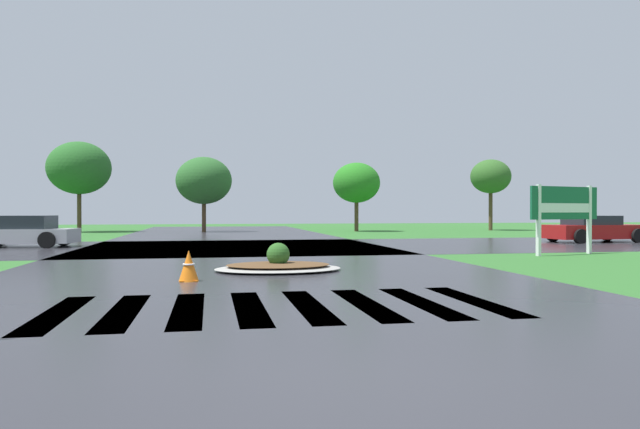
# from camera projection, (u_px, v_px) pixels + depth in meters

# --- Properties ---
(ground_plane) EXTENTS (120.00, 120.00, 0.10)m
(ground_plane) POSITION_uv_depth(u_px,v_px,m) (352.00, 413.00, 4.35)
(ground_plane) COLOR #2D6628
(asphalt_roadway) EXTENTS (11.87, 80.00, 0.01)m
(asphalt_roadway) POSITION_uv_depth(u_px,v_px,m) (253.00, 271.00, 14.18)
(asphalt_roadway) COLOR #2B2B30
(asphalt_roadway) RESTS_ON ground
(asphalt_cross_road) EXTENTS (90.00, 10.68, 0.01)m
(asphalt_cross_road) POSITION_uv_depth(u_px,v_px,m) (236.00, 247.00, 23.43)
(asphalt_cross_road) COLOR #2B2B30
(asphalt_cross_road) RESTS_ON ground
(crosswalk_stripes) EXTENTS (6.75, 3.25, 0.01)m
(crosswalk_stripes) POSITION_uv_depth(u_px,v_px,m) (279.00, 306.00, 8.88)
(crosswalk_stripes) COLOR white
(crosswalk_stripes) RESTS_ON ground
(estate_billboard) EXTENTS (2.92, 0.90, 2.30)m
(estate_billboard) POSITION_uv_depth(u_px,v_px,m) (565.00, 207.00, 19.31)
(estate_billboard) COLOR white
(estate_billboard) RESTS_ON ground
(median_island) EXTENTS (3.05, 2.11, 0.68)m
(median_island) POSITION_uv_depth(u_px,v_px,m) (278.00, 266.00, 14.12)
(median_island) COLOR #9E9B93
(median_island) RESTS_ON ground
(car_silver_hatch) EXTENTS (4.52, 2.36, 1.22)m
(car_silver_hatch) POSITION_uv_depth(u_px,v_px,m) (594.00, 229.00, 27.04)
(car_silver_hatch) COLOR maroon
(car_silver_hatch) RESTS_ON ground
(car_white_sedan) EXTENTS (4.68, 2.42, 1.26)m
(car_white_sedan) POSITION_uv_depth(u_px,v_px,m) (18.00, 233.00, 23.35)
(car_white_sedan) COLOR #B7B7BF
(car_white_sedan) RESTS_ON ground
(traffic_cone) EXTENTS (0.41, 0.41, 0.64)m
(traffic_cone) POSITION_uv_depth(u_px,v_px,m) (189.00, 266.00, 12.06)
(traffic_cone) COLOR orange
(traffic_cone) RESTS_ON ground
(background_treeline) EXTENTS (42.30, 5.99, 6.12)m
(background_treeline) POSITION_uv_depth(u_px,v_px,m) (188.00, 177.00, 39.84)
(background_treeline) COLOR #4C3823
(background_treeline) RESTS_ON ground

